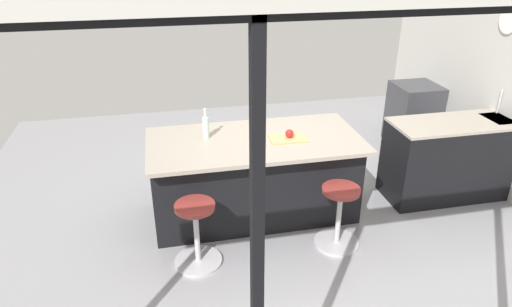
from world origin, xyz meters
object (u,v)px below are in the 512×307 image
cutting_board (288,139)px  water_bottle (206,127)px  stool_middle (197,236)px  stool_by_window (339,218)px  oven_range (413,115)px  apple_red (289,134)px  kitchen_island (254,176)px

cutting_board → water_bottle: bearing=-14.8°
stool_middle → cutting_board: 1.31m
stool_by_window → cutting_board: size_ratio=1.75×
oven_range → stool_by_window: oven_range is taller
water_bottle → cutting_board: bearing=165.2°
cutting_board → stool_by_window: bearing=121.2°
apple_red → stool_middle: bearing=30.3°
kitchen_island → stool_middle: (0.68, 0.71, -0.16)m
oven_range → kitchen_island: 2.92m
stool_by_window → kitchen_island: bearing=-46.4°
oven_range → cutting_board: size_ratio=2.44×
kitchen_island → stool_middle: kitchen_island is taller
kitchen_island → cutting_board: (-0.32, 0.12, 0.45)m
cutting_board → apple_red: apple_red is taller
cutting_board → stool_middle: bearing=30.8°
apple_red → kitchen_island: bearing=-19.6°
water_bottle → stool_by_window: bearing=145.1°
oven_range → stool_middle: bearing=32.1°
oven_range → apple_red: bearing=32.8°
water_bottle → stool_middle: bearing=75.6°
oven_range → cutting_board: cutting_board is taller
stool_by_window → water_bottle: water_bottle is taller
stool_by_window → cutting_board: cutting_board is taller
kitchen_island → apple_red: 0.62m
oven_range → apple_red: apple_red is taller
cutting_board → apple_red: (-0.02, 0.00, 0.05)m
kitchen_island → stool_middle: bearing=46.4°
apple_red → water_bottle: 0.84m
stool_by_window → cutting_board: (0.36, -0.59, 0.61)m
kitchen_island → water_bottle: size_ratio=6.88×
stool_by_window → stool_middle: size_ratio=1.00×
oven_range → water_bottle: bearing=22.1°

